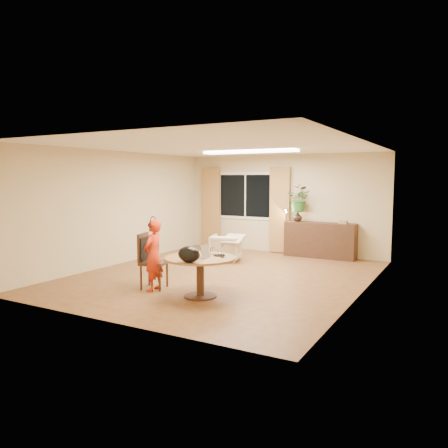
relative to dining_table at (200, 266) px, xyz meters
name	(u,v)px	position (x,y,z in m)	size (l,w,h in m)	color
floor	(223,276)	(-0.44, 1.55, -0.53)	(6.50, 6.50, 0.00)	brown
ceiling	(223,147)	(-0.44, 1.55, 2.07)	(6.50, 6.50, 0.00)	white
wall_back	(283,204)	(-0.44, 4.80, 0.77)	(5.50, 5.50, 0.00)	tan
wall_left	(119,208)	(-3.19, 1.55, 0.77)	(6.50, 6.50, 0.00)	tan
wall_right	(364,219)	(2.31, 1.55, 0.77)	(6.50, 6.50, 0.00)	tan
window	(245,196)	(-1.54, 4.78, 0.97)	(1.70, 0.03, 1.30)	white
curtain_left	(211,207)	(-2.59, 4.71, 0.61)	(0.55, 0.08, 2.25)	olive
curtain_right	(280,210)	(-0.49, 4.71, 0.61)	(0.55, 0.08, 2.25)	olive
ceiling_panel	(249,152)	(-0.44, 2.75, 2.03)	(2.20, 0.35, 0.05)	white
dining_table	(200,266)	(0.00, 0.00, 0.00)	(1.19, 1.19, 0.68)	brown
dining_chair	(154,261)	(-1.03, 0.07, -0.03)	(0.48, 0.44, 1.00)	#301D10
child	(153,255)	(-0.94, -0.05, 0.10)	(0.30, 0.46, 1.26)	red
laptop	(196,250)	(-0.04, -0.05, 0.26)	(0.35, 0.24, 0.24)	#B7B7BC
tumbler	(212,251)	(0.06, 0.30, 0.20)	(0.08, 0.08, 0.12)	white
wine_glass	(222,251)	(0.35, 0.14, 0.25)	(0.07, 0.07, 0.21)	white
pot_lid	(219,255)	(0.22, 0.26, 0.16)	(0.20, 0.20, 0.03)	white
handbag	(189,254)	(0.10, -0.49, 0.27)	(0.38, 0.22, 0.26)	black
armchair	(226,248)	(-1.18, 3.02, -0.22)	(0.67, 0.69, 0.63)	#BEB296
throw	(234,235)	(-0.93, 2.95, 0.11)	(0.45, 0.55, 0.03)	beige
sideboard	(320,240)	(0.66, 4.56, -0.09)	(1.76, 0.43, 0.88)	#301D10
vase	(298,217)	(0.06, 4.56, 0.47)	(0.24, 0.24, 0.25)	black
bouquet	(300,199)	(0.11, 4.56, 0.93)	(0.59, 0.51, 0.66)	#396827
book_stack	(343,222)	(1.23, 4.56, 0.39)	(0.19, 0.15, 0.08)	brown
desk_lamp	(286,215)	(-0.22, 4.51, 0.51)	(0.14, 0.14, 0.33)	black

